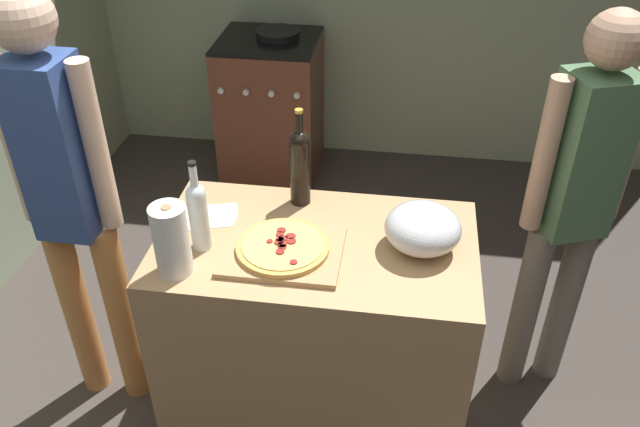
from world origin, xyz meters
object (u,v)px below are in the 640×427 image
object	(u,v)px
paper_towel_roll	(171,240)
wine_bottle_dark	(198,213)
mixing_bowl	(423,228)
person_in_stripes	(68,194)
stove	(271,108)
pizza	(283,247)
person_in_red	(574,197)
wine_bottle_amber	(300,164)

from	to	relation	value
paper_towel_roll	wine_bottle_dark	bearing A→B (deg)	70.61
mixing_bowl	person_in_stripes	xyz separation A→B (m)	(-1.25, -0.01, 0.03)
paper_towel_roll	person_in_stripes	world-z (taller)	person_in_stripes
person_in_stripes	stove	bearing A→B (deg)	80.90
pizza	person_in_stripes	bearing A→B (deg)	173.25
pizza	wine_bottle_dark	distance (m)	0.30
paper_towel_roll	person_in_stripes	bearing A→B (deg)	153.61
person_in_stripes	person_in_red	size ratio (longest dim) A/B	1.06
mixing_bowl	wine_bottle_dark	bearing A→B (deg)	-172.11
pizza	wine_bottle_amber	bearing A→B (deg)	89.00
paper_towel_roll	person_in_red	bearing A→B (deg)	22.71
paper_towel_roll	stove	xyz separation A→B (m)	(-0.16, 2.16, -0.57)
stove	person_in_red	size ratio (longest dim) A/B	0.58
person_in_red	pizza	bearing A→B (deg)	-157.23
wine_bottle_dark	person_in_stripes	xyz separation A→B (m)	(-0.51, 0.09, -0.04)
wine_bottle_dark	mixing_bowl	bearing A→B (deg)	7.89
pizza	mixing_bowl	xyz separation A→B (m)	(0.46, 0.10, 0.05)
stove	person_in_red	distance (m)	2.24
person_in_stripes	person_in_red	xyz separation A→B (m)	(1.81, 0.33, -0.06)
pizza	mixing_bowl	size ratio (longest dim) A/B	1.22
stove	person_in_stripes	distance (m)	2.03
mixing_bowl	wine_bottle_dark	size ratio (longest dim) A/B	0.77
mixing_bowl	wine_bottle_amber	xyz separation A→B (m)	(-0.46, 0.22, 0.09)
wine_bottle_dark	stove	world-z (taller)	wine_bottle_dark
paper_towel_roll	person_in_stripes	distance (m)	0.52
wine_bottle_dark	person_in_stripes	size ratio (longest dim) A/B	0.19
paper_towel_roll	person_in_red	xyz separation A→B (m)	(1.34, 0.56, -0.07)
mixing_bowl	person_in_stripes	size ratio (longest dim) A/B	0.15
paper_towel_roll	person_in_red	distance (m)	1.46
wine_bottle_dark	wine_bottle_amber	bearing A→B (deg)	48.48
mixing_bowl	stove	world-z (taller)	mixing_bowl
paper_towel_roll	pizza	bearing A→B (deg)	22.50
wine_bottle_dark	person_in_red	size ratio (longest dim) A/B	0.20
paper_towel_roll	stove	world-z (taller)	paper_towel_roll
wine_bottle_dark	wine_bottle_amber	size ratio (longest dim) A/B	0.88
person_in_red	stove	bearing A→B (deg)	133.16
pizza	wine_bottle_amber	xyz separation A→B (m)	(0.01, 0.32, 0.14)
pizza	person_in_stripes	world-z (taller)	person_in_stripes
wine_bottle_amber	pizza	bearing A→B (deg)	-91.00
mixing_bowl	person_in_red	bearing A→B (deg)	30.29
paper_towel_roll	person_in_red	size ratio (longest dim) A/B	0.15
wine_bottle_amber	paper_towel_roll	bearing A→B (deg)	-126.03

